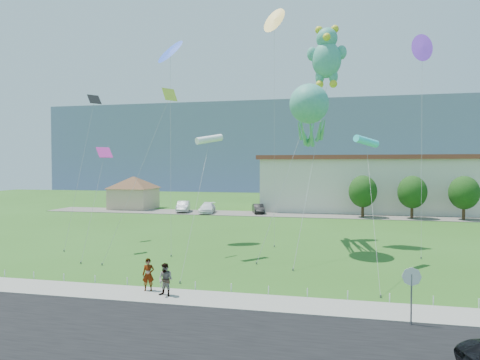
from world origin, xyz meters
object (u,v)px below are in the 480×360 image
parked_car_white (207,208)px  teddy_bear_kite (327,55)px  warehouse (474,184)px  octopus_kite (310,114)px  stop_sign (412,282)px  parked_car_black (258,209)px  pavilion (134,189)px  pedestrian_right (166,280)px  pedestrian_left (148,275)px  parked_car_silver (183,206)px

parked_car_white → teddy_bear_kite: bearing=-58.0°
warehouse → octopus_kite: bearing=-123.4°
stop_sign → parked_car_white: stop_sign is taller
teddy_bear_kite → parked_car_black: bearing=114.5°
pavilion → parked_car_black: size_ratio=2.34×
pedestrian_right → parked_car_white: size_ratio=0.35×
pedestrian_right → stop_sign: bearing=6.2°
pedestrian_right → parked_car_white: pedestrian_right is taller
teddy_bear_kite → pedestrian_right: bearing=-114.0°
pedestrian_right → teddy_bear_kite: bearing=78.9°
stop_sign → pedestrian_left: bearing=170.9°
pedestrian_right → teddy_bear_kite: 24.35m
parked_car_black → octopus_kite: size_ratio=0.30×
pavilion → parked_car_silver: 9.88m
pavilion → stop_sign: size_ratio=3.68×
stop_sign → octopus_kite: (-5.10, 15.40, 8.95)m
parked_car_white → octopus_kite: bearing=-64.3°
pedestrian_right → parked_car_white: bearing=116.4°
pavilion → parked_car_white: size_ratio=1.92×
parked_car_silver → octopus_kite: octopus_kite is taller
parked_car_silver → teddy_bear_kite: teddy_bear_kite is taller
stop_sign → parked_car_white: (-20.54, 38.63, -1.11)m
pavilion → teddy_bear_kite: bearing=-38.4°
pavilion → octopus_kite: 39.83m
pedestrian_right → parked_car_black: bearing=105.7°
pedestrian_left → pedestrian_right: 1.43m
warehouse → parked_car_black: warehouse is taller
pedestrian_left → stop_sign: bearing=-24.5°
octopus_kite → warehouse: bearing=56.6°
parked_car_black → pedestrian_right: bearing=-104.3°
pedestrian_left → parked_car_black: bearing=75.5°
pedestrian_right → parked_car_silver: 39.95m
pedestrian_left → teddy_bear_kite: (8.96, 16.66, 15.23)m
parked_car_black → octopus_kite: 27.65m
pavilion → octopus_kite: bearing=-43.3°
parked_car_silver → stop_sign: bearing=-72.2°
pavilion → octopus_kite: (28.40, -26.81, 7.80)m
pedestrian_right → parked_car_silver: bearing=121.5°
parked_car_black → teddy_bear_kite: (9.58, -21.03, 15.48)m
octopus_kite → teddy_bear_kite: 6.42m
warehouse → octopus_kite: (-21.60, -32.81, 6.70)m
warehouse → octopus_kite: octopus_kite is taller
warehouse → pedestrian_right: 54.70m
stop_sign → parked_car_white: 43.77m
octopus_kite → parked_car_white: bearing=123.6°
pavilion → parked_car_black: (20.05, -2.47, -2.31)m
parked_car_white → octopus_kite: (15.45, -23.24, 10.07)m
pedestrian_left → teddy_bear_kite: teddy_bear_kite is taller
parked_car_black → octopus_kite: octopus_kite is taller
stop_sign → warehouse: bearing=71.1°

